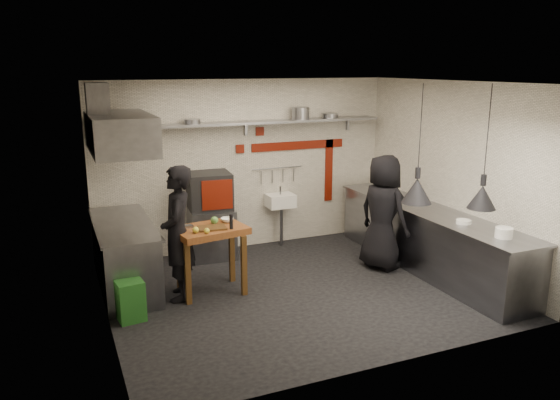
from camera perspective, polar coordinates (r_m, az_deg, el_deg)
name	(u,v)px	position (r m, az deg, el deg)	size (l,w,h in m)	color
floor	(298,290)	(7.61, 1.90, -9.42)	(5.00, 5.00, 0.00)	black
ceiling	(300,83)	(6.99, 2.09, 12.17)	(5.00, 5.00, 0.00)	beige
wall_back	(246,165)	(9.08, -3.61, 3.66)	(5.00, 0.04, 2.80)	silver
wall_front	(390,236)	(5.41, 11.43, -3.72)	(5.00, 0.04, 2.80)	silver
wall_left	(100,211)	(6.55, -18.27, -1.05)	(0.04, 4.20, 2.80)	silver
wall_right	(451,177)	(8.51, 17.46, 2.35)	(0.04, 4.20, 2.80)	silver
red_band_horiz	(298,145)	(9.37, 1.92, 5.73)	(1.70, 0.02, 0.14)	#6A1508
red_band_vert	(329,170)	(9.71, 5.12, 3.10)	(0.14, 0.02, 1.10)	#6A1508
red_tile_a	(260,131)	(9.06, -2.12, 7.17)	(0.14, 0.02, 0.14)	#6A1508
red_tile_b	(240,149)	(8.98, -4.20, 5.35)	(0.14, 0.02, 0.14)	#6A1508
back_shelf	(249,123)	(8.81, -3.29, 8.08)	(4.60, 0.34, 0.04)	slate
shelf_bracket_left	(126,133)	(8.53, -15.82, 6.71)	(0.04, 0.06, 0.24)	slate
shelf_bracket_mid	(246,128)	(8.96, -3.60, 7.53)	(0.04, 0.06, 0.24)	slate
shelf_bracket_right	(348,123)	(9.75, 7.08, 7.97)	(0.04, 0.06, 0.24)	slate
pan_far_left	(147,123)	(8.40, -13.71, 7.87)	(0.28, 0.28, 0.09)	slate
pan_mid_left	(192,121)	(8.54, -9.17, 8.11)	(0.26, 0.26, 0.07)	slate
stock_pot	(301,113)	(9.14, 2.16, 9.06)	(0.29, 0.29, 0.20)	slate
pan_right	(330,116)	(9.40, 5.27, 8.78)	(0.27, 0.27, 0.08)	slate
oven_stand	(212,233)	(8.80, -7.12, -3.46)	(0.69, 0.63, 0.80)	slate
combi_oven	(209,191)	(8.65, -7.41, 0.96)	(0.66, 0.61, 0.58)	black
oven_door	(217,195)	(8.37, -6.58, 0.54)	(0.47, 0.03, 0.46)	#6A1508
oven_glass	(214,195)	(8.38, -6.90, 0.55)	(0.32, 0.01, 0.34)	black
hand_sink	(280,201)	(9.24, 0.04, -0.07)	(0.46, 0.34, 0.22)	white
sink_tap	(280,190)	(9.20, 0.04, 1.02)	(0.03, 0.03, 0.14)	slate
sink_drain	(281,226)	(9.32, 0.14, -2.75)	(0.06, 0.06, 0.66)	slate
utensil_rail	(277,168)	(9.25, -0.30, 3.37)	(0.02, 0.02, 0.90)	slate
counter_right	(428,240)	(8.53, 15.19, -4.08)	(0.70, 3.80, 0.90)	slate
counter_right_top	(430,210)	(8.40, 15.39, -1.06)	(0.76, 3.90, 0.03)	slate
plate_stack	(504,233)	(7.31, 22.36, -3.18)	(0.21, 0.21, 0.13)	white
small_bowl_right	(464,222)	(7.79, 18.63, -2.16)	(0.20, 0.20, 0.05)	white
counter_left	(125,256)	(7.85, -15.89, -5.68)	(0.70, 1.90, 0.90)	slate
counter_left_top	(123,224)	(7.72, -16.12, -2.42)	(0.76, 2.00, 0.03)	slate
extractor_hood	(120,133)	(7.48, -16.37, 6.74)	(0.78, 1.60, 0.50)	slate
hood_duct	(98,102)	(7.42, -18.52, 9.64)	(0.28, 0.28, 0.50)	slate
green_bin	(130,300)	(6.94, -15.38, -10.07)	(0.31, 0.31, 0.50)	#205E1F
prep_table	(211,260)	(7.45, -7.24, -6.23)	(0.92, 0.64, 0.92)	brown
cutting_board	(212,228)	(7.24, -7.11, -2.90)	(0.36, 0.26, 0.03)	#523416
pepper_mill	(231,222)	(7.18, -5.12, -2.26)	(0.05, 0.05, 0.20)	black
lemon_a	(196,230)	(7.08, -8.80, -3.11)	(0.08, 0.08, 0.08)	gold
lemon_b	(207,231)	(7.03, -7.65, -3.21)	(0.07, 0.07, 0.07)	gold
veg_ball	(214,220)	(7.44, -6.88, -2.12)	(0.10, 0.10, 0.10)	#59963F
steel_tray	(186,227)	(7.33, -9.78, -2.75)	(0.17, 0.11, 0.03)	slate
bowl	(227,220)	(7.52, -5.54, -2.09)	(0.18, 0.18, 0.06)	white
heat_lamp_near	(420,145)	(7.13, 14.39, 5.63)	(0.39, 0.39, 1.52)	black
heat_lamp_far	(487,148)	(7.18, 20.77, 5.13)	(0.36, 0.36, 1.54)	black
chef_left	(178,233)	(7.20, -10.65, -3.45)	(0.65, 0.43, 1.78)	black
chef_right	(383,212)	(8.31, 10.71, -1.28)	(0.85, 0.55, 1.74)	black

